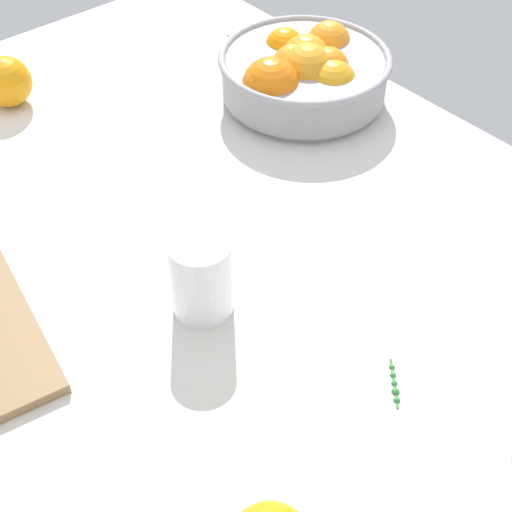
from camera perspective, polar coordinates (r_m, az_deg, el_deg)
The scene contains 6 objects.
ground_plane at distance 90.87cm, azimuth -1.72°, elevation -3.11°, with size 147.39×99.22×3.00cm, color silver.
fruit_bowl at distance 119.07cm, azimuth 3.73°, elevation 13.87°, with size 27.02×27.02×10.60cm.
second_glass at distance 84.65cm, azimuth -4.20°, elevation -1.90°, with size 7.19×7.19×10.30cm.
loose_orange_1 at distance 124.83cm, azimuth -18.65°, elevation 12.59°, with size 7.89×7.89×7.89cm, color orange.
herb_sprig_0 at distance 81.84cm, azimuth 10.62°, elevation -9.66°, with size 5.07×4.51×0.90cm.
herb_sprig_1 at distance 137.86cm, azimuth -0.87°, elevation 16.31°, with size 6.80×2.61×0.82cm.
Camera 1 is at (48.06, -37.64, 65.81)cm, focal length 52.01 mm.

